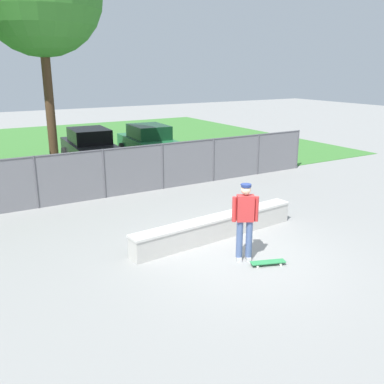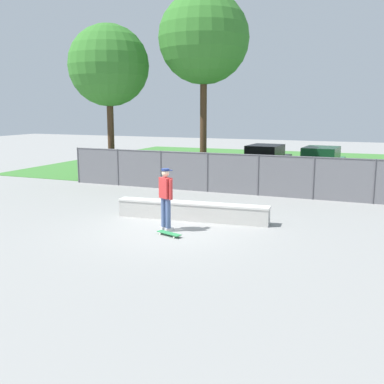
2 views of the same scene
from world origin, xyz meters
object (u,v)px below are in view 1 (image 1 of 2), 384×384
skateboard (268,262)px  car_green (148,142)px  concrete_ledge (217,227)px  car_black (89,146)px  skateboarder (245,219)px

skateboard → car_green: (2.71, 12.21, 0.77)m
concrete_ledge → car_black: 10.49m
skateboard → skateboarder: bearing=123.5°
car_black → skateboarder: bearing=-90.7°
skateboard → car_black: car_black is taller
skateboarder → skateboard: (0.32, -0.49, -0.96)m
concrete_ledge → skateboarder: skateboarder is taller
car_green → car_black: bearing=175.6°
skateboard → car_green: 12.53m
concrete_ledge → car_green: (2.81, 10.25, 0.54)m
skateboarder → car_black: size_ratio=0.43×
skateboarder → car_green: 12.11m
skateboarder → car_black: bearing=89.3°
car_black → car_green: bearing=-4.4°
skateboarder → concrete_ledge: bearing=81.3°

